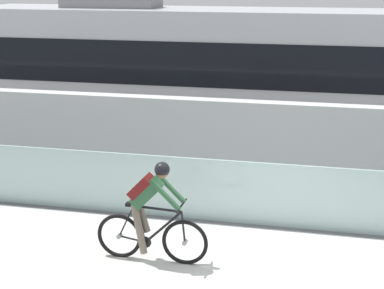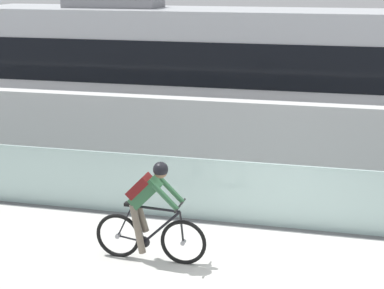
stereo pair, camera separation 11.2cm
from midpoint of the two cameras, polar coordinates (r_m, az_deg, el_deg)
ground_plane at (r=9.74m, az=5.50°, el=-11.24°), size 200.00×200.00×0.00m
bike_path_deck at (r=9.74m, az=5.50°, el=-11.21°), size 32.00×3.20×0.01m
glass_parapet at (r=11.21m, az=7.00°, el=-4.48°), size 32.00×0.05×1.14m
concrete_barrier_wall at (r=12.81m, az=8.07°, el=-0.34°), size 32.00×0.36×1.85m
tram_rail_near at (r=15.44m, az=8.94°, el=-1.23°), size 32.00×0.08×0.01m
tram_rail_far at (r=16.82m, az=9.39°, el=0.12°), size 32.00×0.08×0.01m
tram at (r=16.16m, az=-0.08°, el=6.55°), size 11.06×2.54×3.81m
cyclist_on_bike at (r=9.74m, az=-3.52°, el=-6.07°), size 1.77×0.58×1.61m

